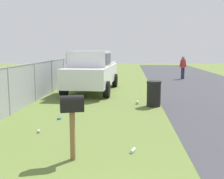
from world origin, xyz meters
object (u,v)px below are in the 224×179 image
at_px(trash_bin, 154,94).
at_px(pedestrian, 183,66).
at_px(pickup_truck, 92,70).
at_px(mailbox, 72,109).

relative_size(trash_bin, pedestrian, 0.59).
bearing_deg(pedestrian, trash_bin, 140.07).
bearing_deg(pickup_truck, pedestrian, 140.75).
height_order(pickup_truck, trash_bin, pickup_truck).
distance_m(pickup_truck, pedestrian, 8.66).
distance_m(mailbox, trash_bin, 5.69).
bearing_deg(pickup_truck, trash_bin, 43.02).
relative_size(mailbox, pedestrian, 0.78).
height_order(pickup_truck, pedestrian, pickup_truck).
xyz_separation_m(mailbox, pickup_truck, (8.67, 0.85, 0.08)).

